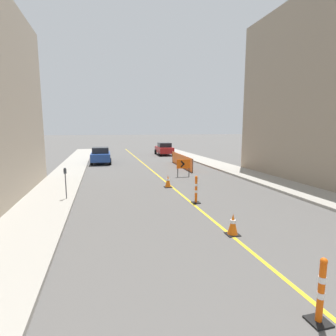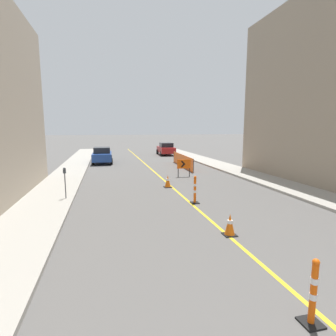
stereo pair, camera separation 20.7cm
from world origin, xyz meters
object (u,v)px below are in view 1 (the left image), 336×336
delineator_post_front (321,295)px  parked_car_curb_mid (164,149)px  delineator_post_rear (196,191)px  arrow_barricade_primary (183,165)px  traffic_cone_second (233,224)px  traffic_cone_third (168,181)px  parked_car_curb_near (101,155)px  parking_meter_near_curb (65,177)px

delineator_post_front → parked_car_curb_mid: (4.29, 29.69, 0.27)m
delineator_post_rear → arrow_barricade_primary: 6.67m
traffic_cone_second → parked_car_curb_mid: 26.09m
traffic_cone_third → parked_car_curb_near: 12.64m
traffic_cone_second → parking_meter_near_curb: bearing=135.8°
parked_car_curb_near → arrow_barricade_primary: bearing=-56.7°
delineator_post_front → delineator_post_rear: (0.52, 7.63, 0.03)m
traffic_cone_second → parked_car_curb_near: size_ratio=0.16×
traffic_cone_second → traffic_cone_third: traffic_cone_third is taller
delineator_post_front → parking_meter_near_curb: size_ratio=0.83×
traffic_cone_third → parked_car_curb_mid: parked_car_curb_mid is taller
delineator_post_rear → parking_meter_near_curb: size_ratio=0.87×
parked_car_curb_near → parking_meter_near_curb: parking_meter_near_curb is taller
traffic_cone_third → delineator_post_rear: bearing=-82.9°
parked_car_curb_mid → parking_meter_near_curb: (-9.59, -20.24, 0.36)m
parked_car_curb_near → traffic_cone_second: bearing=-76.8°
arrow_barricade_primary → parked_car_curb_mid: (2.31, 15.55, -0.07)m
parked_car_curb_near → parked_car_curb_mid: (8.00, 6.50, 0.00)m
traffic_cone_second → parked_car_curb_mid: bearing=81.4°
traffic_cone_third → delineator_post_front: 11.14m
traffic_cone_second → parked_car_curb_near: (-4.10, 19.29, 0.45)m
arrow_barricade_primary → parked_car_curb_near: parked_car_curb_near is taller
traffic_cone_third → delineator_post_rear: size_ratio=0.56×
delineator_post_front → delineator_post_rear: bearing=86.1°
parked_car_curb_mid → parked_car_curb_near: bearing=-138.2°
delineator_post_rear → traffic_cone_second: bearing=-91.9°
delineator_post_front → parking_meter_near_curb: parking_meter_near_curb is taller
traffic_cone_third → parked_car_curb_near: parked_car_curb_near is taller
traffic_cone_second → arrow_barricade_primary: 10.37m
delineator_post_front → parked_car_curb_near: size_ratio=0.28×
traffic_cone_third → arrow_barricade_primary: arrow_barricade_primary is taller
traffic_cone_second → parked_car_curb_mid: parked_car_curb_mid is taller
parked_car_curb_near → parking_meter_near_curb: bearing=-95.4°
delineator_post_front → parked_car_curb_mid: bearing=81.8°
delineator_post_rear → parked_car_curb_near: size_ratio=0.29×
parked_car_curb_mid → traffic_cone_third: bearing=-100.0°
traffic_cone_third → arrow_barricade_primary: 3.58m
traffic_cone_second → delineator_post_front: bearing=-95.8°
traffic_cone_second → parking_meter_near_curb: (-5.70, 5.55, 0.81)m
traffic_cone_third → arrow_barricade_primary: bearing=57.7°
traffic_cone_second → traffic_cone_third: 7.25m
delineator_post_rear → arrow_barricade_primary: size_ratio=1.03×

